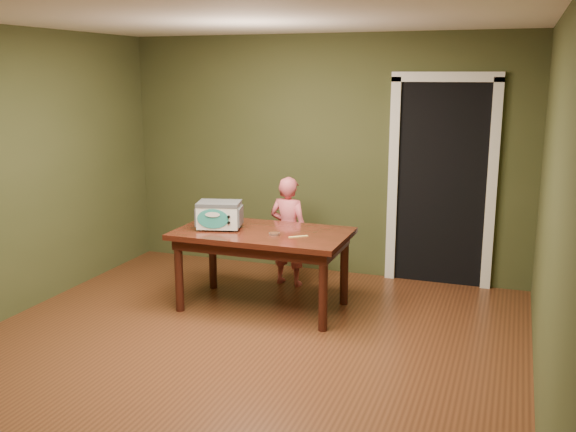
{
  "coord_description": "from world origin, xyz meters",
  "views": [
    {
      "loc": [
        2.02,
        -4.21,
        2.19
      ],
      "look_at": [
        0.14,
        1.0,
        0.95
      ],
      "focal_mm": 40.0,
      "sensor_mm": 36.0,
      "label": 1
    }
  ],
  "objects": [
    {
      "name": "dining_table",
      "position": [
        -0.16,
        1.16,
        0.65
      ],
      "size": [
        1.6,
        0.9,
        0.75
      ],
      "rotation": [
        0.0,
        0.0,
        -0.0
      ],
      "color": "#33150B",
      "rests_on": "floor"
    },
    {
      "name": "child",
      "position": [
        -0.17,
        1.9,
        0.58
      ],
      "size": [
        0.45,
        0.33,
        1.15
      ],
      "primitive_type": "imported",
      "rotation": [
        0.0,
        0.0,
        3.01
      ],
      "color": "#DB5A66",
      "rests_on": "floor"
    },
    {
      "name": "floor",
      "position": [
        0.0,
        0.0,
        0.0
      ],
      "size": [
        5.0,
        5.0,
        0.0
      ],
      "primitive_type": "plane",
      "color": "brown",
      "rests_on": "ground"
    },
    {
      "name": "toy_oven",
      "position": [
        -0.58,
        1.11,
        0.89
      ],
      "size": [
        0.47,
        0.37,
        0.26
      ],
      "rotation": [
        0.0,
        0.0,
        0.26
      ],
      "color": "#4C4F54",
      "rests_on": "dining_table"
    },
    {
      "name": "baking_pan",
      "position": [
        -0.01,
        1.05,
        0.76
      ],
      "size": [
        0.1,
        0.1,
        0.02
      ],
      "color": "silver",
      "rests_on": "dining_table"
    },
    {
      "name": "room_shell",
      "position": [
        0.0,
        0.0,
        1.71
      ],
      "size": [
        4.52,
        5.02,
        2.61
      ],
      "color": "#3F4424",
      "rests_on": "ground"
    },
    {
      "name": "doorway",
      "position": [
        1.3,
        2.78,
        1.06
      ],
      "size": [
        1.1,
        0.66,
        2.25
      ],
      "color": "black",
      "rests_on": "ground"
    },
    {
      "name": "spatula",
      "position": [
        0.22,
        1.06,
        0.75
      ],
      "size": [
        0.16,
        0.13,
        0.01
      ],
      "primitive_type": "cube",
      "rotation": [
        0.0,
        0.0,
        0.68
      ],
      "color": "#F3CE69",
      "rests_on": "dining_table"
    }
  ]
}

